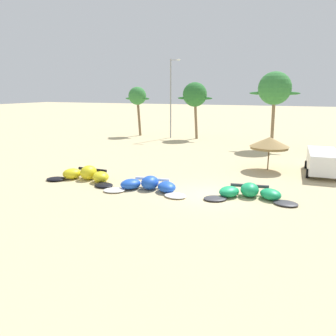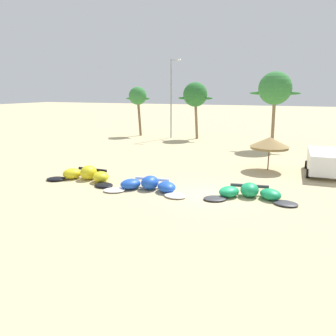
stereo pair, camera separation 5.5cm
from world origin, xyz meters
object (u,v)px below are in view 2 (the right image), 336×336
kite_left (148,185)px  parked_van (322,160)px  palm_left (195,95)px  kite_far_left (86,175)px  lamppost_west (172,96)px  beach_umbrella_near_van (270,143)px  palm_left_of_gap (275,89)px  kite_left_of_center (249,193)px  palm_leftmost (138,97)px

kite_left → parked_van: size_ratio=1.09×
kite_left → palm_left: bearing=100.9°
kite_far_left → lamppost_west: (-2.53, 23.26, 5.39)m
beach_umbrella_near_van → palm_left_of_gap: (-0.88, 11.45, 4.37)m
kite_left_of_center → palm_leftmost: palm_leftmost is taller
palm_left → palm_left_of_gap: (10.57, -3.97, 0.79)m
beach_umbrella_near_van → palm_left: 19.53m
kite_left_of_center → kite_far_left: bearing=-177.9°
kite_far_left → beach_umbrella_near_van: (12.06, 8.50, 1.88)m
kite_left → kite_far_left: bearing=174.6°
palm_leftmost → palm_left: palm_left is taller
kite_far_left → palm_left: 24.54m
palm_left → palm_left_of_gap: palm_left_of_gap is taller
kite_left → palm_left: 25.47m
palm_left_of_gap → beach_umbrella_near_van: bearing=-85.6°
kite_left_of_center → palm_left: palm_left is taller
parked_van → palm_leftmost: palm_leftmost is taller
kite_far_left → parked_van: bearing=28.7°
kite_left_of_center → lamppost_west: bearing=122.2°
beach_umbrella_near_van → lamppost_west: (-14.59, 14.76, 3.51)m
kite_far_left → beach_umbrella_near_van: 14.87m
palm_left_of_gap → lamppost_west: lamppost_west is taller
lamppost_west → kite_far_left: bearing=-83.8°
parked_van → palm_left_of_gap: bearing=114.0°
kite_left_of_center → palm_left_of_gap: (-0.62, 19.50, 6.32)m
palm_leftmost → lamppost_west: size_ratio=0.66×
palm_left → parked_van: bearing=-44.2°
parked_van → palm_left_of_gap: 13.37m
kite_left → kite_left_of_center: (6.47, 0.95, -0.01)m
kite_far_left → parked_van: size_ratio=1.09×
palm_leftmost → palm_left_of_gap: (19.20, -3.85, 1.07)m
kite_far_left → palm_leftmost: size_ratio=0.84×
kite_left → palm_left: size_ratio=0.78×
kite_left_of_center → beach_umbrella_near_van: beach_umbrella_near_van is taller
palm_leftmost → lamppost_west: lamppost_west is taller
palm_left → lamppost_west: 3.22m
kite_left → beach_umbrella_near_van: bearing=53.2°
kite_far_left → kite_left_of_center: bearing=2.1°
palm_left_of_gap → kite_far_left: bearing=-119.3°
palm_leftmost → palm_left: 8.64m
palm_leftmost → parked_van: bearing=-31.8°
kite_left_of_center → parked_van: 9.48m
kite_left_of_center → lamppost_west: (-14.34, 22.81, 5.46)m
parked_van → palm_left_of_gap: size_ratio=0.63×
kite_far_left → palm_left_of_gap: size_ratio=0.69×
kite_far_left → kite_left: size_ratio=1.00×
palm_leftmost → lamppost_west: bearing=-5.6°
kite_left → palm_leftmost: (-13.35, 24.30, 5.24)m
kite_far_left → kite_left: bearing=-5.4°
beach_umbrella_near_van → palm_leftmost: 25.46m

